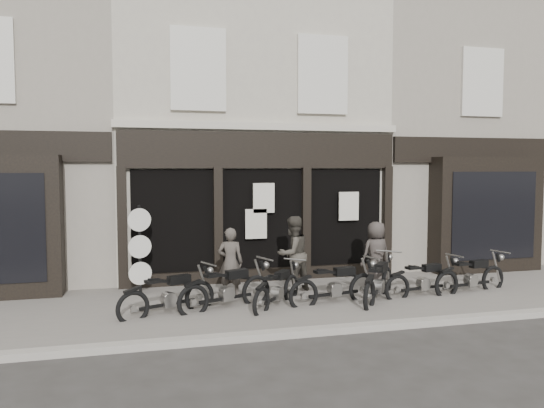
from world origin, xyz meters
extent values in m
plane|color=#2D2B28|center=(0.00, 0.00, 0.00)|extent=(90.00, 90.00, 0.00)
cube|color=#67615B|center=(0.00, 0.90, 0.06)|extent=(30.00, 4.20, 0.12)
cube|color=gray|center=(0.00, -1.25, 0.07)|extent=(30.00, 0.25, 0.13)
cube|color=#ADA895|center=(0.00, 6.00, 4.10)|extent=(7.20, 6.00, 8.20)
cube|color=black|center=(0.00, 2.92, 3.45)|extent=(7.10, 0.18, 0.90)
cube|color=black|center=(0.00, 2.98, 1.50)|extent=(6.50, 0.10, 2.95)
cube|color=black|center=(0.00, 2.91, 0.22)|extent=(7.10, 0.20, 0.44)
cube|color=#B2AA9A|center=(0.00, 2.95, 4.05)|extent=(7.30, 0.22, 0.18)
cube|color=beige|center=(-1.60, 2.95, 5.40)|extent=(1.35, 0.12, 2.00)
cube|color=black|center=(-1.60, 2.98, 5.40)|extent=(1.05, 0.06, 1.70)
cube|color=beige|center=(1.60, 2.95, 5.40)|extent=(1.35, 0.12, 2.00)
cube|color=black|center=(1.60, 2.98, 5.40)|extent=(1.05, 0.06, 1.70)
cube|color=black|center=(-3.45, 2.90, 1.55)|extent=(0.22, 0.22, 3.00)
cube|color=black|center=(-1.15, 2.90, 1.55)|extent=(0.22, 0.22, 3.00)
cube|color=black|center=(1.15, 2.90, 1.55)|extent=(0.22, 0.22, 3.00)
cube|color=black|center=(3.45, 2.90, 1.55)|extent=(0.22, 0.22, 3.00)
cube|color=silver|center=(0.00, 2.80, 2.25)|extent=(0.55, 0.04, 0.75)
cube|color=silver|center=(2.30, 2.80, 2.00)|extent=(0.55, 0.04, 0.75)
cube|color=silver|center=(-0.20, 2.80, 1.60)|extent=(0.55, 0.04, 0.75)
cube|color=gray|center=(-6.35, 6.00, 4.10)|extent=(5.50, 6.00, 8.20)
cube|color=gray|center=(6.35, 6.00, 4.10)|extent=(5.50, 6.00, 8.20)
cube|color=black|center=(6.35, 2.65, 1.70)|extent=(3.20, 0.70, 3.20)
cube|color=black|center=(6.35, 2.30, 1.70)|extent=(2.60, 0.06, 2.40)
cube|color=black|center=(6.35, 2.95, 3.50)|extent=(5.40, 0.16, 0.70)
cube|color=beige|center=(6.35, 2.96, 5.40)|extent=(1.30, 0.10, 1.90)
cube|color=black|center=(6.35, 2.99, 5.40)|extent=(1.00, 0.06, 1.60)
torus|color=black|center=(-1.87, 0.73, 0.34)|extent=(0.66, 0.35, 0.68)
torus|color=black|center=(-3.21, 0.15, 0.34)|extent=(0.66, 0.35, 0.68)
cube|color=black|center=(-2.54, 0.44, 0.30)|extent=(1.12, 0.52, 0.06)
cube|color=gray|center=(-2.53, 0.45, 0.38)|extent=(0.29, 0.26, 0.26)
cube|color=black|center=(-2.30, 0.55, 0.76)|extent=(0.49, 0.34, 0.17)
cube|color=black|center=(-2.82, 0.32, 0.80)|extent=(0.36, 0.30, 0.06)
cylinder|color=gray|center=(-1.67, 0.82, 1.00)|extent=(0.26, 0.55, 0.04)
torus|color=black|center=(-0.65, 0.86, 0.35)|extent=(0.69, 0.35, 0.71)
torus|color=black|center=(-2.05, 0.30, 0.35)|extent=(0.69, 0.35, 0.71)
cube|color=black|center=(-1.35, 0.58, 0.31)|extent=(1.17, 0.51, 0.06)
cube|color=gray|center=(-1.33, 0.58, 0.39)|extent=(0.30, 0.27, 0.27)
cube|color=black|center=(-1.10, 0.68, 0.79)|extent=(0.51, 0.34, 0.18)
cube|color=black|center=(-1.64, 0.46, 0.83)|extent=(0.37, 0.31, 0.06)
cylinder|color=gray|center=(-0.43, 0.94, 1.04)|extent=(0.26, 0.58, 0.04)
torus|color=black|center=(0.19, 1.02, 0.32)|extent=(0.50, 0.54, 0.65)
torus|color=black|center=(-0.73, -0.01, 0.32)|extent=(0.50, 0.54, 0.65)
cube|color=black|center=(-0.27, 0.50, 0.28)|extent=(0.79, 0.88, 0.06)
cube|color=gray|center=(-0.26, 0.52, 0.36)|extent=(0.28, 0.28, 0.25)
cube|color=black|center=(-0.11, 0.69, 0.72)|extent=(0.41, 0.43, 0.16)
cube|color=black|center=(-0.46, 0.29, 0.76)|extent=(0.33, 0.34, 0.06)
cylinder|color=gray|center=(0.33, 1.17, 0.95)|extent=(0.43, 0.39, 0.03)
torus|color=black|center=(1.70, 0.54, 0.34)|extent=(0.70, 0.22, 0.70)
torus|color=black|center=(0.24, 0.26, 0.34)|extent=(0.70, 0.22, 0.70)
cube|color=black|center=(0.97, 0.40, 0.30)|extent=(1.21, 0.27, 0.06)
cube|color=gray|center=(0.99, 0.41, 0.38)|extent=(0.28, 0.23, 0.27)
cube|color=black|center=(1.23, 0.45, 0.77)|extent=(0.49, 0.26, 0.17)
cube|color=black|center=(0.67, 0.35, 0.81)|extent=(0.34, 0.26, 0.06)
cylinder|color=gray|center=(1.92, 0.58, 1.02)|extent=(0.15, 0.59, 0.04)
torus|color=black|center=(2.50, 0.99, 0.35)|extent=(0.53, 0.61, 0.71)
torus|color=black|center=(1.53, -0.18, 0.35)|extent=(0.53, 0.61, 0.71)
cube|color=black|center=(2.02, 0.40, 0.31)|extent=(0.84, 0.99, 0.06)
cube|color=gray|center=(2.03, 0.42, 0.39)|extent=(0.31, 0.31, 0.27)
cube|color=black|center=(2.19, 0.61, 0.79)|extent=(0.45, 0.48, 0.18)
cube|color=black|center=(1.81, 0.16, 0.83)|extent=(0.36, 0.38, 0.06)
cylinder|color=gray|center=(2.65, 1.16, 1.04)|extent=(0.49, 0.42, 0.04)
torus|color=black|center=(3.85, 0.61, 0.33)|extent=(0.67, 0.20, 0.66)
torus|color=black|center=(2.46, 0.37, 0.33)|extent=(0.67, 0.20, 0.66)
cube|color=black|center=(3.15, 0.49, 0.29)|extent=(1.15, 0.25, 0.06)
cube|color=gray|center=(3.17, 0.50, 0.36)|extent=(0.26, 0.21, 0.25)
cube|color=black|center=(3.40, 0.54, 0.73)|extent=(0.47, 0.24, 0.17)
cube|color=black|center=(2.86, 0.44, 0.77)|extent=(0.32, 0.24, 0.06)
cylinder|color=gray|center=(4.06, 0.65, 0.97)|extent=(0.13, 0.56, 0.04)
torus|color=black|center=(5.14, 0.68, 0.34)|extent=(0.69, 0.22, 0.68)
torus|color=black|center=(3.71, 0.40, 0.34)|extent=(0.69, 0.22, 0.68)
cube|color=black|center=(4.42, 0.54, 0.30)|extent=(1.18, 0.28, 0.06)
cube|color=gray|center=(4.44, 0.54, 0.38)|extent=(0.27, 0.22, 0.26)
cube|color=black|center=(4.68, 0.59, 0.76)|extent=(0.48, 0.25, 0.17)
cube|color=black|center=(4.13, 0.48, 0.80)|extent=(0.33, 0.25, 0.06)
cylinder|color=gray|center=(5.35, 0.72, 1.00)|extent=(0.15, 0.58, 0.04)
imported|color=#413B35|center=(-1.09, 1.47, 0.90)|extent=(0.65, 0.52, 1.56)
imported|color=#3B362F|center=(0.41, 1.61, 1.00)|extent=(1.06, 0.97, 1.77)
imported|color=#3A3330|center=(2.55, 1.64, 0.91)|extent=(0.85, 0.64, 1.58)
cylinder|color=black|center=(-3.05, 2.18, 0.03)|extent=(0.34, 0.34, 0.06)
cylinder|color=black|center=(-3.05, 2.18, 1.08)|extent=(0.07, 0.07, 2.16)
cylinder|color=black|center=(-3.05, 2.16, 1.84)|extent=(0.52, 0.14, 0.53)
cylinder|color=beige|center=(-3.05, 2.13, 1.84)|extent=(0.52, 0.11, 0.53)
cylinder|color=black|center=(-3.05, 2.16, 1.22)|extent=(0.52, 0.14, 0.53)
cylinder|color=beige|center=(-3.05, 2.13, 1.22)|extent=(0.52, 0.11, 0.53)
cylinder|color=black|center=(-3.05, 2.16, 0.61)|extent=(0.52, 0.14, 0.53)
cylinder|color=beige|center=(-3.05, 2.13, 0.61)|extent=(0.52, 0.11, 0.53)
camera|label=1|loc=(-3.12, -10.14, 3.03)|focal=35.00mm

